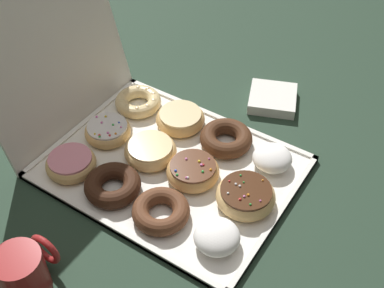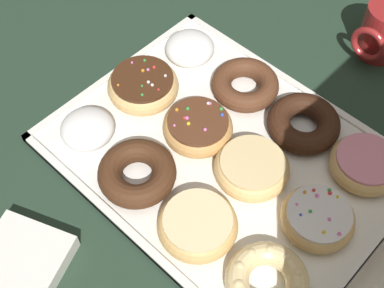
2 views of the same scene
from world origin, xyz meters
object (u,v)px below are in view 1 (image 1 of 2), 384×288
chocolate_cake_ring_donut_5 (226,138)px  powdered_filled_donut_0 (217,237)px  glazed_ring_donut_7 (150,151)px  cruller_donut_11 (138,101)px  coffee_mug (24,272)px  sprinkle_donut_1 (247,194)px  glazed_ring_donut_8 (180,119)px  donut_box (171,168)px  chocolate_cake_ring_donut_6 (113,185)px  napkin_stack (273,99)px  powdered_filled_donut_2 (272,158)px  sprinkle_donut_10 (107,131)px  sprinkle_donut_4 (192,172)px  pink_frosted_donut_9 (71,163)px  chocolate_cake_ring_donut_3 (161,211)px

chocolate_cake_ring_donut_5 → powdered_filled_donut_0: bearing=-153.5°
glazed_ring_donut_7 → cruller_donut_11: (0.13, 0.13, -0.00)m
glazed_ring_donut_7 → coffee_mug: coffee_mug is taller
sprinkle_donut_1 → glazed_ring_donut_8: bearing=63.4°
donut_box → cruller_donut_11: 0.22m
donut_box → chocolate_cake_ring_donut_5: 0.14m
powdered_filled_donut_0 → cruller_donut_11: 0.44m
glazed_ring_donut_7 → coffee_mug: (-0.37, -0.01, 0.02)m
chocolate_cake_ring_donut_6 → napkin_stack: 0.48m
glazed_ring_donut_7 → powdered_filled_donut_2: bearing=-61.7°
glazed_ring_donut_8 → coffee_mug: (-0.50, -0.01, 0.02)m
glazed_ring_donut_7 → sprinkle_donut_1: bearing=-88.4°
sprinkle_donut_1 → glazed_ring_donut_8: 0.27m
chocolate_cake_ring_donut_6 → cruller_donut_11: chocolate_cake_ring_donut_6 is taller
chocolate_cake_ring_donut_6 → sprinkle_donut_10: (0.12, 0.12, -0.00)m
cruller_donut_11 → napkin_stack: (0.21, -0.27, -0.01)m
donut_box → sprinkle_donut_4: 0.06m
pink_frosted_donut_9 → cruller_donut_11: bearing=1.7°
napkin_stack → cruller_donut_11: bearing=127.8°
cruller_donut_11 → powdered_filled_donut_0: bearing=-123.0°
chocolate_cake_ring_donut_5 → glazed_ring_donut_8: 0.13m
pink_frosted_donut_9 → sprinkle_donut_10: 0.12m
donut_box → sprinkle_donut_10: 0.18m
powdered_filled_donut_0 → sprinkle_donut_4: powdered_filled_donut_0 is taller
powdered_filled_donut_0 → napkin_stack: (0.45, 0.10, -0.02)m
chocolate_cake_ring_donut_3 → cruller_donut_11: same height
coffee_mug → napkin_stack: bearing=-10.6°
chocolate_cake_ring_donut_3 → chocolate_cake_ring_donut_6: 0.12m
donut_box → coffee_mug: coffee_mug is taller
sprinkle_donut_1 → chocolate_cake_ring_donut_6: (-0.13, 0.25, -0.00)m
coffee_mug → sprinkle_donut_1: bearing=-31.6°
napkin_stack → glazed_ring_donut_7: bearing=157.5°
glazed_ring_donut_7 → pink_frosted_donut_9: same height
sprinkle_donut_4 → glazed_ring_donut_8: sprinkle_donut_4 is taller
donut_box → napkin_stack: 0.34m
cruller_donut_11 → powdered_filled_donut_2: bearing=-89.8°
sprinkle_donut_10 → coffee_mug: size_ratio=1.02×
powdered_filled_donut_0 → coffee_mug: bearing=137.5°
powdered_filled_donut_2 → glazed_ring_donut_7: bearing=118.3°
coffee_mug → donut_box: bearing=-7.3°
chocolate_cake_ring_donut_5 → cruller_donut_11: 0.25m
powdered_filled_donut_2 → chocolate_cake_ring_donut_3: 0.28m
pink_frosted_donut_9 → coffee_mug: size_ratio=1.04×
napkin_stack → glazed_ring_donut_8: bearing=145.0°
sprinkle_donut_4 → coffee_mug: 0.39m
donut_box → sprinkle_donut_10: sprinkle_donut_10 is taller
powdered_filled_donut_0 → sprinkle_donut_1: (0.12, 0.00, -0.00)m
glazed_ring_donut_7 → chocolate_cake_ring_donut_3: bearing=-136.0°
powdered_filled_donut_2 → glazed_ring_donut_7: (-0.13, 0.24, -0.00)m
powdered_filled_donut_0 → glazed_ring_donut_7: (0.12, 0.24, -0.00)m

